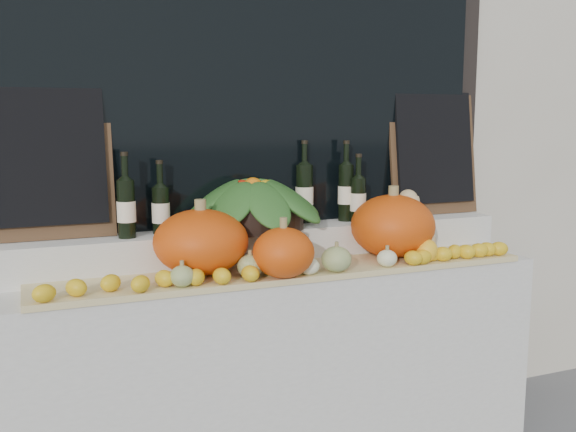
{
  "coord_description": "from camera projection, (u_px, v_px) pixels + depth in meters",
  "views": [
    {
      "loc": [
        -1.01,
        -1.01,
        1.53
      ],
      "look_at": [
        0.0,
        1.45,
        1.12
      ],
      "focal_mm": 40.0,
      "sensor_mm": 36.0,
      "label": 1
    }
  ],
  "objects": [
    {
      "name": "wine_bottle_near_left",
      "position": [
        161.0,
        209.0,
        2.72
      ],
      "size": [
        0.08,
        0.08,
        0.31
      ],
      "color": "black",
      "rests_on": "rear_tier"
    },
    {
      "name": "chalkboard_left",
      "position": [
        49.0,
        159.0,
        2.57
      ],
      "size": [
        0.5,
        0.12,
        0.62
      ],
      "rotation": [
        -0.14,
        0.0,
        0.0
      ],
      "color": "#4C331E",
      "rests_on": "rear_tier"
    },
    {
      "name": "rear_tier",
      "position": [
        269.0,
        244.0,
        2.92
      ],
      "size": [
        2.3,
        0.25,
        0.16
      ],
      "primitive_type": "cube",
      "color": "silver",
      "rests_on": "display_sill"
    },
    {
      "name": "pumpkin_center",
      "position": [
        284.0,
        253.0,
        2.51
      ],
      "size": [
        0.27,
        0.27,
        0.2
      ],
      "primitive_type": "ellipsoid",
      "rotation": [
        0.0,
        0.0,
        0.1
      ],
      "color": "#DF4D0B",
      "rests_on": "straw_bedding"
    },
    {
      "name": "wine_bottle_far_right",
      "position": [
        358.0,
        199.0,
        3.03
      ],
      "size": [
        0.08,
        0.08,
        0.32
      ],
      "color": "black",
      "rests_on": "rear_tier"
    },
    {
      "name": "decorative_gourds",
      "position": [
        317.0,
        261.0,
        2.59
      ],
      "size": [
        1.18,
        0.15,
        0.14
      ],
      "color": "#406F21",
      "rests_on": "straw_bedding"
    },
    {
      "name": "chalkboard_right",
      "position": [
        434.0,
        151.0,
        3.26
      ],
      "size": [
        0.5,
        0.12,
        0.62
      ],
      "rotation": [
        -0.14,
        0.0,
        0.0
      ],
      "color": "#4C331E",
      "rests_on": "rear_tier"
    },
    {
      "name": "straw_bedding",
      "position": [
        293.0,
        271.0,
        2.68
      ],
      "size": [
        2.1,
        0.32,
        0.02
      ],
      "primitive_type": "cube",
      "color": "tan",
      "rests_on": "display_sill"
    },
    {
      "name": "lemon_heap",
      "position": [
        303.0,
        267.0,
        2.57
      ],
      "size": [
        2.2,
        0.16,
        0.06
      ],
      "primitive_type": null,
      "color": "yellow",
      "rests_on": "straw_bedding"
    },
    {
      "name": "wine_bottle_near_right",
      "position": [
        346.0,
        192.0,
        3.05
      ],
      "size": [
        0.08,
        0.08,
        0.38
      ],
      "color": "black",
      "rests_on": "rear_tier"
    },
    {
      "name": "produce_bowl",
      "position": [
        253.0,
        203.0,
        2.84
      ],
      "size": [
        0.68,
        0.68,
        0.24
      ],
      "color": "black",
      "rests_on": "rear_tier"
    },
    {
      "name": "pumpkin_left",
      "position": [
        201.0,
        242.0,
        2.56
      ],
      "size": [
        0.45,
        0.45,
        0.26
      ],
      "primitive_type": "ellipsoid",
      "rotation": [
        0.0,
        0.0,
        -0.2
      ],
      "color": "#DF4D0B",
      "rests_on": "straw_bedding"
    },
    {
      "name": "wine_bottle_far_left",
      "position": [
        126.0,
        208.0,
        2.61
      ],
      "size": [
        0.08,
        0.08,
        0.35
      ],
      "color": "black",
      "rests_on": "rear_tier"
    },
    {
      "name": "butternut_squash",
      "position": [
        415.0,
        230.0,
        2.9
      ],
      "size": [
        0.16,
        0.22,
        0.3
      ],
      "color": "#DBB780",
      "rests_on": "straw_bedding"
    },
    {
      "name": "display_sill",
      "position": [
        282.0,
        364.0,
        2.86
      ],
      "size": [
        2.3,
        0.55,
        0.88
      ],
      "primitive_type": "cube",
      "color": "silver",
      "rests_on": "ground"
    },
    {
      "name": "pumpkin_right",
      "position": [
        393.0,
        226.0,
        2.89
      ],
      "size": [
        0.48,
        0.48,
        0.28
      ],
      "primitive_type": "ellipsoid",
      "rotation": [
        0.0,
        0.0,
        -0.34
      ],
      "color": "#DF4D0B",
      "rests_on": "straw_bedding"
    },
    {
      "name": "wine_bottle_tall",
      "position": [
        304.0,
        193.0,
        3.01
      ],
      "size": [
        0.08,
        0.08,
        0.38
      ],
      "color": "black",
      "rests_on": "rear_tier"
    }
  ]
}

